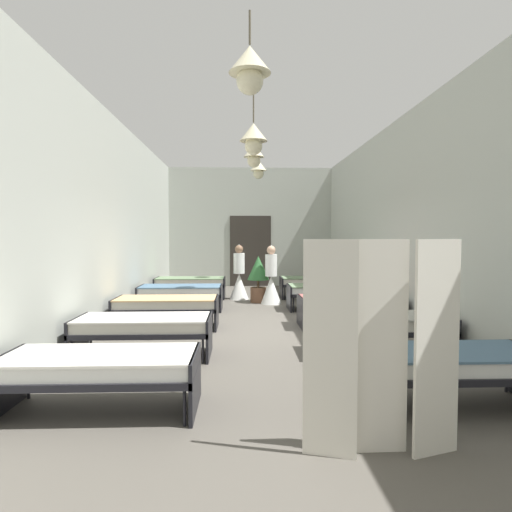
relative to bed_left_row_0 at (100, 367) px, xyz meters
name	(u,v)px	position (x,y,z in m)	size (l,w,h in m)	color
ground_plane	(259,330)	(1.72, 3.80, -0.49)	(6.14, 13.90, 0.10)	#59544C
room_shell	(256,222)	(1.72, 5.06, 1.59)	(5.94, 13.50, 4.03)	#B2B7AD
bed_left_row_0	(100,367)	(0.00, 0.00, 0.00)	(1.90, 0.84, 0.57)	black
bed_right_row_0	(445,363)	(3.44, 0.00, 0.00)	(1.90, 0.84, 0.57)	black
bed_left_row_1	(144,326)	(0.00, 1.90, 0.00)	(1.90, 0.84, 0.57)	black
bed_right_row_1	(383,324)	(3.44, 1.90, 0.00)	(1.90, 0.84, 0.57)	black
bed_left_row_2	(167,305)	(0.00, 3.80, 0.00)	(1.90, 0.84, 0.57)	black
bed_right_row_2	(349,304)	(3.44, 3.80, 0.00)	(1.90, 0.84, 0.57)	black
bed_left_row_3	(181,291)	(0.00, 5.70, 0.00)	(1.90, 0.84, 0.57)	black
bed_right_row_3	(329,291)	(3.44, 5.70, 0.00)	(1.90, 0.84, 0.57)	black
bed_left_row_4	(190,282)	(0.00, 7.60, 0.00)	(1.90, 0.84, 0.57)	black
bed_right_row_4	(315,282)	(3.44, 7.60, 0.00)	(1.90, 0.84, 0.57)	black
nurse_near_aisle	(271,283)	(2.15, 6.59, 0.09)	(0.52, 0.52, 1.49)	white
nurse_mid_aisle	(239,280)	(1.34, 7.39, 0.09)	(0.52, 0.52, 1.49)	white
potted_plant	(258,274)	(1.84, 6.84, 0.28)	(0.57, 0.57, 1.20)	brown
privacy_screen	(383,348)	(2.49, -0.92, 0.41)	(1.25, 0.16, 1.70)	silver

